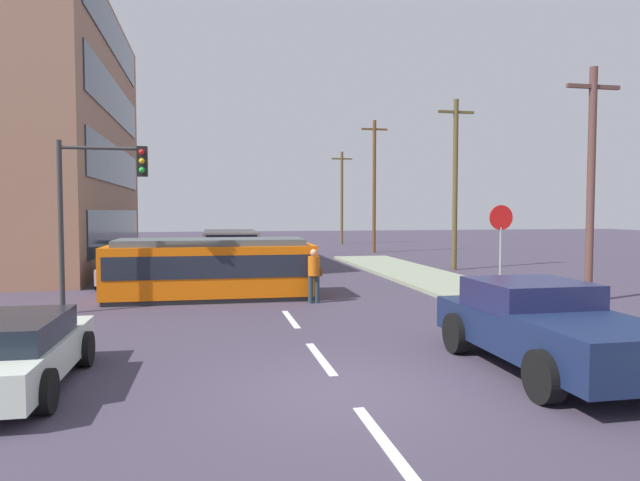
{
  "coord_description": "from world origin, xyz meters",
  "views": [
    {
      "loc": [
        -2.1,
        -8.51,
        2.85
      ],
      "look_at": [
        1.4,
        9.08,
        1.9
      ],
      "focal_mm": 31.62,
      "sensor_mm": 36.0,
      "label": 1
    }
  ],
  "objects_px": {
    "utility_pole_near": "(591,180)",
    "utility_pole_far": "(374,184)",
    "streetcar_tram": "(211,268)",
    "parked_sedan_far": "(142,256)",
    "pickup_truck_parked": "(545,326)",
    "utility_pole_distant": "(342,196)",
    "utility_pole_mid": "(455,181)",
    "traffic_light_mast": "(96,193)",
    "parked_sedan_mid": "(128,269)",
    "pedestrian_crossing": "(314,273)",
    "parked_sedan_near": "(5,352)",
    "city_bus": "(230,247)",
    "stop_sign": "(501,232)",
    "parked_sedan_furthest": "(148,248)"
  },
  "relations": [
    {
      "from": "utility_pole_near",
      "to": "utility_pole_far",
      "type": "xyz_separation_m",
      "value": [
        -0.6,
        21.3,
        0.85
      ]
    },
    {
      "from": "streetcar_tram",
      "to": "parked_sedan_far",
      "type": "xyz_separation_m",
      "value": [
        -3.25,
        9.94,
        -0.38
      ]
    },
    {
      "from": "pickup_truck_parked",
      "to": "utility_pole_far",
      "type": "height_order",
      "value": "utility_pole_far"
    },
    {
      "from": "pickup_truck_parked",
      "to": "utility_pole_distant",
      "type": "xyz_separation_m",
      "value": [
        5.38,
        38.07,
        3.32
      ]
    },
    {
      "from": "streetcar_tram",
      "to": "utility_pole_mid",
      "type": "distance_m",
      "value": 13.74
    },
    {
      "from": "streetcar_tram",
      "to": "utility_pole_distant",
      "type": "xyz_separation_m",
      "value": [
        11.15,
        28.44,
        3.12
      ]
    },
    {
      "from": "traffic_light_mast",
      "to": "utility_pole_distant",
      "type": "xyz_separation_m",
      "value": [
        14.27,
        30.45,
        0.78
      ]
    },
    {
      "from": "pickup_truck_parked",
      "to": "utility_pole_far",
      "type": "bearing_deg",
      "value": 79.41
    },
    {
      "from": "parked_sedan_mid",
      "to": "utility_pole_near",
      "type": "relative_size",
      "value": 0.58
    },
    {
      "from": "pedestrian_crossing",
      "to": "parked_sedan_near",
      "type": "relative_size",
      "value": 0.4
    },
    {
      "from": "parked_sedan_far",
      "to": "utility_pole_mid",
      "type": "xyz_separation_m",
      "value": [
        14.79,
        -3.22,
        3.63
      ]
    },
    {
      "from": "city_bus",
      "to": "parked_sedan_far",
      "type": "height_order",
      "value": "city_bus"
    },
    {
      "from": "parked_sedan_near",
      "to": "stop_sign",
      "type": "relative_size",
      "value": 1.43
    },
    {
      "from": "parked_sedan_near",
      "to": "utility_pole_distant",
      "type": "bearing_deg",
      "value": 68.97
    },
    {
      "from": "traffic_light_mast",
      "to": "streetcar_tram",
      "type": "bearing_deg",
      "value": 32.78
    },
    {
      "from": "pickup_truck_parked",
      "to": "parked_sedan_furthest",
      "type": "bearing_deg",
      "value": 110.07
    },
    {
      "from": "pickup_truck_parked",
      "to": "utility_pole_distant",
      "type": "relative_size",
      "value": 0.64
    },
    {
      "from": "utility_pole_mid",
      "to": "stop_sign",
      "type": "bearing_deg",
      "value": -106.7
    },
    {
      "from": "city_bus",
      "to": "streetcar_tram",
      "type": "bearing_deg",
      "value": -95.97
    },
    {
      "from": "parked_sedan_furthest",
      "to": "stop_sign",
      "type": "bearing_deg",
      "value": -56.78
    },
    {
      "from": "pedestrian_crossing",
      "to": "streetcar_tram",
      "type": "bearing_deg",
      "value": 152.79
    },
    {
      "from": "utility_pole_near",
      "to": "city_bus",
      "type": "bearing_deg",
      "value": 131.22
    },
    {
      "from": "city_bus",
      "to": "parked_sedan_far",
      "type": "distance_m",
      "value": 4.3
    },
    {
      "from": "utility_pole_near",
      "to": "parked_sedan_near",
      "type": "bearing_deg",
      "value": -157.98
    },
    {
      "from": "streetcar_tram",
      "to": "stop_sign",
      "type": "height_order",
      "value": "stop_sign"
    },
    {
      "from": "parked_sedan_near",
      "to": "utility_pole_near",
      "type": "distance_m",
      "value": 16.31
    },
    {
      "from": "utility_pole_near",
      "to": "pedestrian_crossing",
      "type": "bearing_deg",
      "value": 170.59
    },
    {
      "from": "parked_sedan_mid",
      "to": "stop_sign",
      "type": "relative_size",
      "value": 1.46
    },
    {
      "from": "pedestrian_crossing",
      "to": "pickup_truck_parked",
      "type": "bearing_deg",
      "value": -71.61
    },
    {
      "from": "parked_sedan_near",
      "to": "utility_pole_mid",
      "type": "bearing_deg",
      "value": 46.75
    },
    {
      "from": "parked_sedan_furthest",
      "to": "parked_sedan_near",
      "type": "bearing_deg",
      "value": -89.18
    },
    {
      "from": "stop_sign",
      "to": "utility_pole_mid",
      "type": "xyz_separation_m",
      "value": [
        2.84,
        9.48,
        2.06
      ]
    },
    {
      "from": "parked_sedan_furthest",
      "to": "stop_sign",
      "type": "relative_size",
      "value": 1.58
    },
    {
      "from": "parked_sedan_mid",
      "to": "utility_pole_far",
      "type": "relative_size",
      "value": 0.47
    },
    {
      "from": "stop_sign",
      "to": "utility_pole_distant",
      "type": "relative_size",
      "value": 0.37
    },
    {
      "from": "pedestrian_crossing",
      "to": "parked_sedan_near",
      "type": "bearing_deg",
      "value": -130.58
    },
    {
      "from": "city_bus",
      "to": "utility_pole_far",
      "type": "distance_m",
      "value": 14.06
    },
    {
      "from": "parked_sedan_far",
      "to": "stop_sign",
      "type": "xyz_separation_m",
      "value": [
        11.95,
        -12.71,
        1.57
      ]
    },
    {
      "from": "utility_pole_near",
      "to": "utility_pole_distant",
      "type": "bearing_deg",
      "value": 90.78
    },
    {
      "from": "parked_sedan_mid",
      "to": "utility_pole_mid",
      "type": "distance_m",
      "value": 15.37
    },
    {
      "from": "streetcar_tram",
      "to": "utility_pole_near",
      "type": "distance_m",
      "value": 12.29
    },
    {
      "from": "streetcar_tram",
      "to": "parked_sedan_furthest",
      "type": "xyz_separation_m",
      "value": [
        -3.6,
        16.01,
        -0.38
      ]
    },
    {
      "from": "utility_pole_near",
      "to": "utility_pole_mid",
      "type": "bearing_deg",
      "value": 90.25
    },
    {
      "from": "pickup_truck_parked",
      "to": "parked_sedan_near",
      "type": "bearing_deg",
      "value": 176.01
    },
    {
      "from": "parked_sedan_furthest",
      "to": "pedestrian_crossing",
      "type": "bearing_deg",
      "value": -69.17
    },
    {
      "from": "streetcar_tram",
      "to": "utility_pole_far",
      "type": "xyz_separation_m",
      "value": [
        10.99,
        18.3,
        3.66
      ]
    },
    {
      "from": "parked_sedan_far",
      "to": "utility_pole_distant",
      "type": "relative_size",
      "value": 0.54
    },
    {
      "from": "traffic_light_mast",
      "to": "utility_pole_near",
      "type": "bearing_deg",
      "value": -3.86
    },
    {
      "from": "parked_sedan_furthest",
      "to": "traffic_light_mast",
      "type": "height_order",
      "value": "traffic_light_mast"
    },
    {
      "from": "pickup_truck_parked",
      "to": "traffic_light_mast",
      "type": "height_order",
      "value": "traffic_light_mast"
    }
  ]
}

